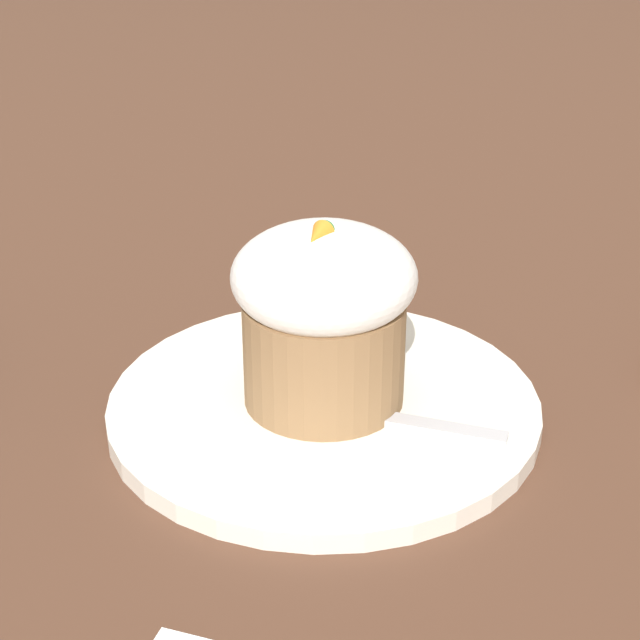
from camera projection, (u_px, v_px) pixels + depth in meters
ground_plane at (324, 416)px, 0.57m from camera, size 4.00×4.00×0.00m
dessert_plate at (324, 407)px, 0.57m from camera, size 0.23×0.23×0.01m
carrot_cake at (320, 310)px, 0.54m from camera, size 0.09×0.09×0.10m
spoon at (354, 411)px, 0.55m from camera, size 0.04×0.11×0.01m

